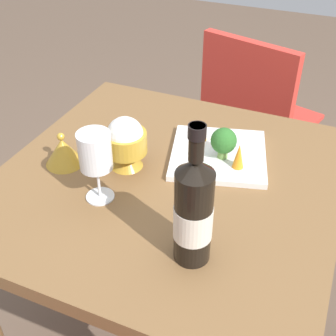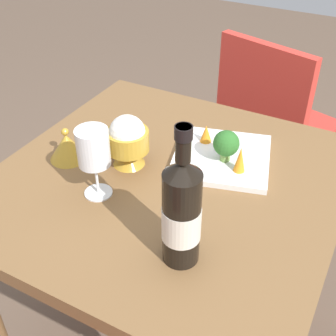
{
  "view_description": "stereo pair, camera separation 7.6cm",
  "coord_description": "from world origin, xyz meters",
  "px_view_note": "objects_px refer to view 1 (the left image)",
  "views": [
    {
      "loc": [
        0.35,
        -0.82,
        1.43
      ],
      "look_at": [
        0.0,
        0.0,
        0.78
      ],
      "focal_mm": 47.32,
      "sensor_mm": 36.0,
      "label": 1
    },
    {
      "loc": [
        0.42,
        -0.78,
        1.43
      ],
      "look_at": [
        0.0,
        0.0,
        0.78
      ],
      "focal_mm": 47.32,
      "sensor_mm": 36.0,
      "label": 2
    }
  ],
  "objects_px": {
    "chair_near_window": "(253,111)",
    "broccoli_floret": "(224,141)",
    "wine_glass": "(95,153)",
    "rice_bowl": "(126,142)",
    "rice_bowl_lid": "(63,151)",
    "carrot_garnish_right": "(239,156)",
    "wine_bottle": "(193,211)",
    "serving_plate": "(218,155)",
    "carrot_garnish_left": "(201,132)"
  },
  "relations": [
    {
      "from": "serving_plate",
      "to": "broccoli_floret",
      "type": "relative_size",
      "value": 3.59
    },
    {
      "from": "chair_near_window",
      "to": "rice_bowl_lid",
      "type": "relative_size",
      "value": 8.5
    },
    {
      "from": "rice_bowl",
      "to": "carrot_garnish_left",
      "type": "distance_m",
      "value": 0.23
    },
    {
      "from": "chair_near_window",
      "to": "broccoli_floret",
      "type": "xyz_separation_m",
      "value": [
        0.07,
        -0.7,
        0.28
      ]
    },
    {
      "from": "chair_near_window",
      "to": "wine_bottle",
      "type": "xyz_separation_m",
      "value": [
        0.11,
        -1.04,
        0.34
      ]
    },
    {
      "from": "serving_plate",
      "to": "carrot_garnish_right",
      "type": "xyz_separation_m",
      "value": [
        0.07,
        -0.04,
        0.04
      ]
    },
    {
      "from": "wine_bottle",
      "to": "serving_plate",
      "type": "bearing_deg",
      "value": 99.27
    },
    {
      "from": "wine_bottle",
      "to": "serving_plate",
      "type": "xyz_separation_m",
      "value": [
        -0.06,
        0.36,
        -0.11
      ]
    },
    {
      "from": "carrot_garnish_left",
      "to": "carrot_garnish_right",
      "type": "relative_size",
      "value": 0.72
    },
    {
      "from": "carrot_garnish_left",
      "to": "carrot_garnish_right",
      "type": "xyz_separation_m",
      "value": [
        0.13,
        -0.09,
        0.01
      ]
    },
    {
      "from": "wine_glass",
      "to": "wine_bottle",
      "type": "bearing_deg",
      "value": -18.15
    },
    {
      "from": "chair_near_window",
      "to": "rice_bowl_lid",
      "type": "distance_m",
      "value": 0.95
    },
    {
      "from": "chair_near_window",
      "to": "wine_glass",
      "type": "xyz_separation_m",
      "value": [
        -0.15,
        -0.95,
        0.35
      ]
    },
    {
      "from": "wine_bottle",
      "to": "rice_bowl_lid",
      "type": "relative_size",
      "value": 3.11
    },
    {
      "from": "broccoli_floret",
      "to": "wine_bottle",
      "type": "bearing_deg",
      "value": -82.89
    },
    {
      "from": "rice_bowl_lid",
      "to": "broccoli_floret",
      "type": "height_order",
      "value": "broccoli_floret"
    },
    {
      "from": "wine_bottle",
      "to": "rice_bowl_lid",
      "type": "bearing_deg",
      "value": 157.86
    },
    {
      "from": "wine_bottle",
      "to": "broccoli_floret",
      "type": "height_order",
      "value": "wine_bottle"
    },
    {
      "from": "wine_glass",
      "to": "broccoli_floret",
      "type": "distance_m",
      "value": 0.34
    },
    {
      "from": "broccoli_floret",
      "to": "carrot_garnish_right",
      "type": "bearing_deg",
      "value": -28.32
    },
    {
      "from": "chair_near_window",
      "to": "wine_glass",
      "type": "relative_size",
      "value": 4.75
    },
    {
      "from": "broccoli_floret",
      "to": "carrot_garnish_right",
      "type": "height_order",
      "value": "broccoli_floret"
    },
    {
      "from": "wine_bottle",
      "to": "wine_glass",
      "type": "xyz_separation_m",
      "value": [
        -0.27,
        0.09,
        0.01
      ]
    },
    {
      "from": "wine_bottle",
      "to": "rice_bowl",
      "type": "distance_m",
      "value": 0.35
    },
    {
      "from": "chair_near_window",
      "to": "serving_plate",
      "type": "xyz_separation_m",
      "value": [
        0.05,
        -0.68,
        0.23
      ]
    },
    {
      "from": "wine_bottle",
      "to": "carrot_garnish_right",
      "type": "bearing_deg",
      "value": 88.81
    },
    {
      "from": "rice_bowl_lid",
      "to": "serving_plate",
      "type": "relative_size",
      "value": 0.33
    },
    {
      "from": "wine_glass",
      "to": "rice_bowl",
      "type": "height_order",
      "value": "wine_glass"
    },
    {
      "from": "broccoli_floret",
      "to": "carrot_garnish_right",
      "type": "relative_size",
      "value": 1.23
    },
    {
      "from": "rice_bowl_lid",
      "to": "serving_plate",
      "type": "height_order",
      "value": "rice_bowl_lid"
    },
    {
      "from": "wine_glass",
      "to": "carrot_garnish_right",
      "type": "bearing_deg",
      "value": 39.6
    },
    {
      "from": "chair_near_window",
      "to": "carrot_garnish_right",
      "type": "distance_m",
      "value": 0.78
    },
    {
      "from": "broccoli_floret",
      "to": "rice_bowl",
      "type": "bearing_deg",
      "value": -153.35
    },
    {
      "from": "carrot_garnish_left",
      "to": "serving_plate",
      "type": "bearing_deg",
      "value": -31.61
    },
    {
      "from": "wine_bottle",
      "to": "broccoli_floret",
      "type": "xyz_separation_m",
      "value": [
        -0.04,
        0.34,
        -0.06
      ]
    },
    {
      "from": "broccoli_floret",
      "to": "serving_plate",
      "type": "bearing_deg",
      "value": 130.78
    },
    {
      "from": "rice_bowl_lid",
      "to": "carrot_garnish_right",
      "type": "relative_size",
      "value": 1.44
    },
    {
      "from": "wine_bottle",
      "to": "serving_plate",
      "type": "distance_m",
      "value": 0.38
    },
    {
      "from": "wine_glass",
      "to": "rice_bowl_lid",
      "type": "bearing_deg",
      "value": 151.54
    },
    {
      "from": "serving_plate",
      "to": "rice_bowl_lid",
      "type": "bearing_deg",
      "value": -152.91
    },
    {
      "from": "wine_bottle",
      "to": "carrot_garnish_left",
      "type": "xyz_separation_m",
      "value": [
        -0.12,
        0.4,
        -0.08
      ]
    },
    {
      "from": "wine_bottle",
      "to": "rice_bowl",
      "type": "xyz_separation_m",
      "value": [
        -0.27,
        0.23,
        -0.05
      ]
    },
    {
      "from": "serving_plate",
      "to": "carrot_garnish_left",
      "type": "xyz_separation_m",
      "value": [
        -0.07,
        0.04,
        0.03
      ]
    },
    {
      "from": "chair_near_window",
      "to": "rice_bowl_lid",
      "type": "xyz_separation_m",
      "value": [
        -0.31,
        -0.86,
        0.26
      ]
    },
    {
      "from": "wine_bottle",
      "to": "rice_bowl_lid",
      "type": "xyz_separation_m",
      "value": [
        -0.42,
        0.17,
        -0.08
      ]
    },
    {
      "from": "rice_bowl",
      "to": "broccoli_floret",
      "type": "bearing_deg",
      "value": 26.65
    },
    {
      "from": "chair_near_window",
      "to": "broccoli_floret",
      "type": "height_order",
      "value": "chair_near_window"
    },
    {
      "from": "rice_bowl_lid",
      "to": "rice_bowl",
      "type": "bearing_deg",
      "value": 19.46
    },
    {
      "from": "wine_glass",
      "to": "carrot_garnish_right",
      "type": "xyz_separation_m",
      "value": [
        0.27,
        0.23,
        -0.08
      ]
    },
    {
      "from": "rice_bowl",
      "to": "carrot_garnish_right",
      "type": "relative_size",
      "value": 2.04
    }
  ]
}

